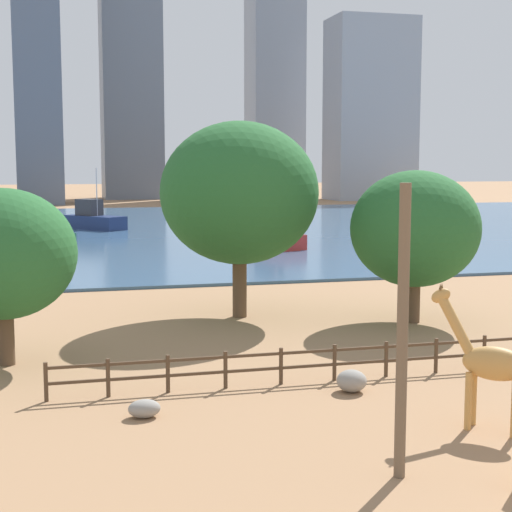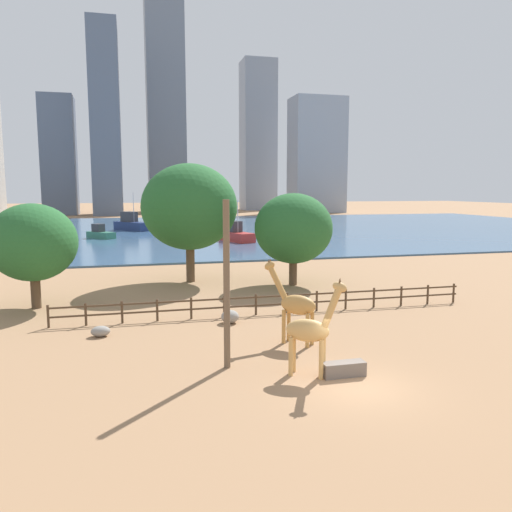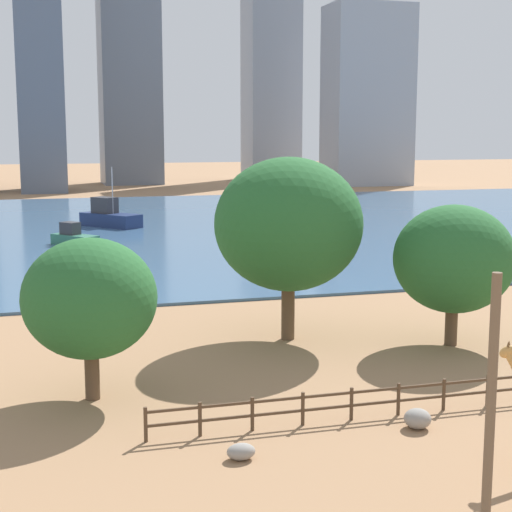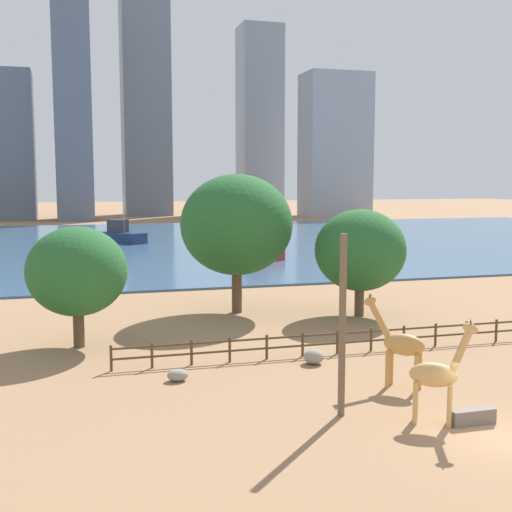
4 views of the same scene
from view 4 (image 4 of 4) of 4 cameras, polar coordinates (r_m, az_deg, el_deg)
ground_plane at (r=100.81m, az=-7.38°, el=1.33°), size 400.00×400.00×0.00m
harbor_water at (r=97.84m, az=-7.13°, el=1.23°), size 180.00×86.00×0.20m
giraffe_tall at (r=25.76m, az=15.80°, el=-10.12°), size 2.40×1.77×4.17m
giraffe_companion at (r=29.72m, az=12.71°, el=-7.64°), size 2.42×2.49×4.20m
utility_pole at (r=25.46m, az=7.68°, el=-6.19°), size 0.28×0.28×7.25m
boulder_near_fence at (r=33.18m, az=5.15°, el=-8.90°), size 1.03×1.01×0.76m
boulder_by_pole at (r=30.59m, az=-6.97°, el=-10.47°), size 0.99×0.74×0.56m
feeding_trough at (r=26.66m, az=18.61°, el=-13.34°), size 1.80×0.60×0.60m
enclosure_fence at (r=35.52m, az=8.80°, el=-7.28°), size 26.12×0.14×1.30m
tree_left_large at (r=36.90m, az=-15.63°, el=-1.34°), size 5.54×5.54×6.79m
tree_center_broad at (r=44.43m, az=9.25°, el=0.50°), size 6.23×6.23×7.38m
tree_right_tall at (r=44.92m, az=-1.74°, el=2.78°), size 7.87×7.87×9.78m
boat_ferry at (r=76.21m, az=0.32°, el=0.58°), size 4.37×7.01×5.94m
boat_sailboat at (r=97.25m, az=-11.87°, el=1.85°), size 6.95×7.80×6.96m
boat_tug at (r=82.66m, az=-14.52°, el=0.67°), size 4.57×5.02×2.20m
skyline_tower_needle at (r=161.60m, az=-15.99°, el=13.00°), size 8.35×15.95×55.62m
skyline_block_central at (r=174.12m, az=7.05°, el=9.72°), size 17.21×11.39×37.45m
skyline_tower_glass at (r=165.12m, az=-20.78°, el=9.13°), size 9.59×10.48×35.23m
skyline_block_left at (r=193.88m, az=0.33°, el=11.95°), size 12.04×11.09×54.30m
skyline_block_right at (r=182.98m, az=-9.89°, el=17.47°), size 12.52×13.02×87.77m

